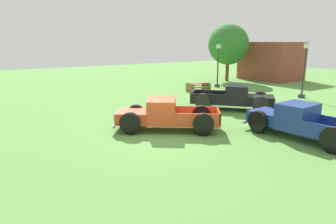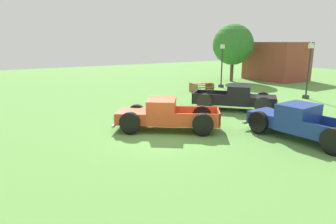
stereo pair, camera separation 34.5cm
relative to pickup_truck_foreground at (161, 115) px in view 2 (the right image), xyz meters
name	(u,v)px [view 2 (the right image)]	position (x,y,z in m)	size (l,w,h in m)	color
ground_plane	(162,135)	(0.72, -0.39, -0.73)	(80.00, 80.00, 0.00)	#5B9342
pickup_truck_foreground	(161,115)	(0.00, 0.00, 0.00)	(4.44, 5.05, 1.53)	#D14723
pickup_truck_behind_left	(296,122)	(4.30, 4.46, 0.01)	(5.19, 2.30, 1.55)	navy
pickup_truck_behind_right	(240,98)	(-0.99, 6.41, 0.02)	(5.09, 4.71, 1.57)	black
lamp_post_near	(309,70)	(-1.10, 13.59, 1.45)	(0.36, 0.36, 4.17)	#2D2D33
lamp_post_far	(222,65)	(-8.83, 12.06, 1.38)	(0.36, 0.36, 4.02)	#2D2D33
picnic_table	(202,86)	(-7.76, 8.84, -0.24)	(1.74, 2.01, 0.78)	olive
oak_tree_east	(233,45)	(-11.55, 16.06, 3.17)	(4.30, 4.30, 6.06)	brown
brick_pavilion	(276,61)	(-9.85, 21.16, 1.35)	(5.84, 4.62, 4.16)	brown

